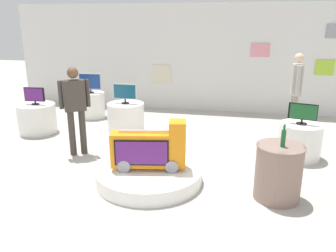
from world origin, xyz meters
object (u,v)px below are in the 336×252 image
Objects in this scene: display_pedestal_left_rear at (37,118)px; display_pedestal_right_rear at (92,105)px; tv_on_center_rear at (303,113)px; novelty_firetruck_tv at (150,150)px; main_display_pedestal at (149,175)px; shopper_browsing_near_truck at (75,105)px; tv_on_left_rear at (34,95)px; tv_on_far_right at (125,92)px; display_pedestal_far_right at (126,117)px; bottle_on_side_table at (283,138)px; shopper_browsing_rear at (296,88)px; side_table_round at (278,172)px; tv_on_right_rear at (90,82)px; display_pedestal_center_rear at (299,141)px.

display_pedestal_left_rear and display_pedestal_right_rear have the same top height.
novelty_firetruck_tv is at bearing -147.54° from tv_on_center_rear.
main_display_pedestal is at bearing 174.14° from novelty_firetruck_tv.
display_pedestal_right_rear is 2.72m from shopper_browsing_near_truck.
tv_on_left_rear is at bearing 149.16° from novelty_firetruck_tv.
display_pedestal_far_right is at bearing 90.78° from tv_on_far_right.
display_pedestal_left_rear is 5.51m from bottle_on_side_table.
tv_on_far_right is at bearing 166.78° from tv_on_center_rear.
tv_on_center_rear is at bearing 32.17° from main_display_pedestal.
display_pedestal_right_rear is 1.68m from tv_on_far_right.
shopper_browsing_near_truck is at bearing -34.36° from tv_on_left_rear.
tv_on_far_right is 1.61m from shopper_browsing_near_truck.
display_pedestal_left_rear is 1.00× the size of display_pedestal_far_right.
tv_on_far_right is (1.93, 0.52, 0.05)m from tv_on_left_rear.
display_pedestal_left_rear is at bearing -170.09° from shopper_browsing_rear.
tv_on_center_rear is (2.43, 1.55, 0.32)m from novelty_firetruck_tv.
display_pedestal_left_rear is at bearing 145.52° from shopper_browsing_near_truck.
novelty_firetruck_tv is 2.71m from display_pedestal_far_right.
display_pedestal_far_right is at bearing 15.18° from tv_on_left_rear.
bottle_on_side_table is at bearing -22.01° from display_pedestal_left_rear.
tv_on_far_right is 0.68× the size of side_table_round.
display_pedestal_left_rear is (-3.16, 1.89, -0.22)m from novelty_firetruck_tv.
tv_on_far_right is 1.72× the size of bottle_on_side_table.
tv_on_left_rear is 5.48m from bottle_on_side_table.
bottle_on_side_table is 0.19× the size of shopper_browsing_near_truck.
display_pedestal_right_rear is at bearing 143.19° from tv_on_far_right.
shopper_browsing_near_truck is at bearing -170.28° from tv_on_center_rear.
tv_on_right_rear is 0.33× the size of shopper_browsing_rear.
main_display_pedestal is 5.28× the size of bottle_on_side_table.
tv_on_far_right is at bearing -36.81° from display_pedestal_right_rear.
side_table_round is at bearing -100.50° from shopper_browsing_rear.
display_pedestal_center_rear is 1.56× the size of tv_on_center_rear.
tv_on_right_rear reaches higher than tv_on_left_rear.
display_pedestal_right_rear is at bearing 126.57° from novelty_firetruck_tv.
novelty_firetruck_tv is at bearing -147.46° from display_pedestal_center_rear.
display_pedestal_far_right is (-3.65, 0.86, 0.00)m from display_pedestal_center_rear.
display_pedestal_far_right is at bearing 74.97° from shopper_browsing_near_truck.
tv_on_right_rear reaches higher than bottle_on_side_table.
novelty_firetruck_tv is 0.71× the size of shopper_browsing_near_truck.
tv_on_right_rear is (0.67, 1.46, 0.61)m from display_pedestal_left_rear.
tv_on_right_rear is 5.63m from bottle_on_side_table.
tv_on_right_rear is 5.62m from side_table_round.
side_table_round is 0.52m from bottle_on_side_table.
display_pedestal_center_rear is 4.18m from shopper_browsing_near_truck.
shopper_browsing_near_truck is (-4.07, -0.70, 0.64)m from display_pedestal_center_rear.
tv_on_far_right is 0.33× the size of shopper_browsing_near_truck.
bottle_on_side_table is at bearing -106.56° from tv_on_center_rear.
display_pedestal_center_rear is at bearing 32.25° from main_display_pedestal.
main_display_pedestal is 1.96m from side_table_round.
tv_on_far_right is at bearing -172.79° from shopper_browsing_rear.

